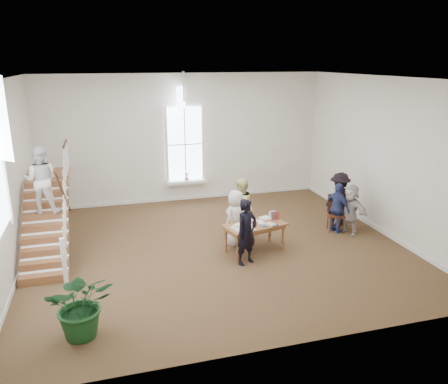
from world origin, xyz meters
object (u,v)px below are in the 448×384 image
object	(u,v)px
library_table	(254,227)
woman_cluster_c	(350,209)
police_officer	(247,232)
elderly_woman	(236,217)
side_chair	(336,210)
floor_plant	(82,304)
person_yellow	(240,208)
woman_cluster_b	(339,200)
woman_cluster_a	(338,208)

from	to	relation	value
library_table	woman_cluster_c	distance (m)	3.13
police_officer	elderly_woman	world-z (taller)	police_officer
elderly_woman	side_chair	world-z (taller)	elderly_woman
floor_plant	person_yellow	bearing A→B (deg)	41.72
elderly_woman	woman_cluster_b	bearing A→B (deg)	153.91
woman_cluster_a	elderly_woman	bearing A→B (deg)	72.40
woman_cluster_c	floor_plant	xyz separation A→B (m)	(-7.40, -3.10, -0.09)
woman_cluster_b	woman_cluster_c	size ratio (longest dim) A/B	1.12
woman_cluster_c	woman_cluster_b	bearing A→B (deg)	164.05
woman_cluster_a	person_yellow	bearing A→B (deg)	62.41
police_officer	side_chair	xyz separation A→B (m)	(3.28, 1.42, -0.23)
side_chair	police_officer	bearing A→B (deg)	-138.19
library_table	police_officer	size ratio (longest dim) A/B	1.05
floor_plant	library_table	bearing A→B (deg)	32.03
woman_cluster_a	side_chair	bearing A→B (deg)	-32.75
person_yellow	woman_cluster_c	xyz separation A→B (m)	(3.14, -0.70, -0.12)
woman_cluster_a	library_table	bearing A→B (deg)	84.72
floor_plant	elderly_woman	bearing A→B (deg)	39.79
woman_cluster_a	police_officer	bearing A→B (deg)	93.50
library_table	side_chair	size ratio (longest dim) A/B	1.62
woman_cluster_b	side_chair	xyz separation A→B (m)	(-0.26, -0.29, -0.23)
woman_cluster_a	floor_plant	size ratio (longest dim) A/B	1.14
woman_cluster_a	floor_plant	xyz separation A→B (m)	(-7.10, -3.30, -0.09)
library_table	woman_cluster_a	xyz separation A→B (m)	(2.80, 0.61, 0.07)
woman_cluster_c	library_table	bearing A→B (deg)	-98.34
library_table	floor_plant	bearing A→B (deg)	-162.05
woman_cluster_b	police_officer	bearing A→B (deg)	-7.76
woman_cluster_a	woman_cluster_c	world-z (taller)	woman_cluster_a
library_table	woman_cluster_b	size ratio (longest dim) A/B	1.05
person_yellow	police_officer	bearing A→B (deg)	37.64
library_table	woman_cluster_a	world-z (taller)	woman_cluster_a
side_chair	woman_cluster_c	bearing A→B (deg)	-36.32
library_table	woman_cluster_c	world-z (taller)	woman_cluster_c
library_table	side_chair	bearing A→B (deg)	1.21
police_officer	elderly_woman	xyz separation A→B (m)	(0.10, 1.25, -0.07)
elderly_woman	floor_plant	size ratio (longest dim) A/B	1.17
elderly_woman	woman_cluster_b	size ratio (longest dim) A/B	0.91
woman_cluster_a	woman_cluster_c	xyz separation A→B (m)	(0.30, -0.20, -0.00)
person_yellow	floor_plant	distance (m)	5.71
elderly_woman	person_yellow	xyz separation A→B (m)	(0.30, 0.50, 0.10)
woman_cluster_a	woman_cluster_b	size ratio (longest dim) A/B	0.89
woman_cluster_b	elderly_woman	bearing A→B (deg)	-25.96
library_table	police_officer	bearing A→B (deg)	-138.39
woman_cluster_a	side_chair	size ratio (longest dim) A/B	1.38
woman_cluster_a	floor_plant	world-z (taller)	woman_cluster_a
floor_plant	woman_cluster_a	bearing A→B (deg)	24.95
library_table	woman_cluster_c	bearing A→B (deg)	-6.46
woman_cluster_b	side_chair	size ratio (longest dim) A/B	1.54
woman_cluster_b	woman_cluster_c	bearing A→B (deg)	56.54
library_table	woman_cluster_b	distance (m)	3.29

